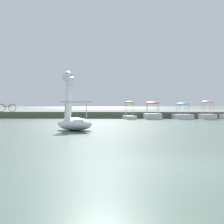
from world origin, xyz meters
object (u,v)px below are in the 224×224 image
at_px(swan_boat, 73,117).
at_px(pedal_boat_cyan, 182,115).
at_px(pedal_boat_lime, 129,114).
at_px(pedal_boat_pink, 207,114).
at_px(pedal_boat_red, 152,114).
at_px(bicycle_parked, 7,108).

distance_m(swan_boat, pedal_boat_cyan, 17.11).
distance_m(pedal_boat_lime, pedal_boat_pink, 6.44).
xyz_separation_m(pedal_boat_lime, pedal_boat_cyan, (4.44, 0.38, -0.08)).
distance_m(pedal_boat_red, bicycle_parked, 13.31).
relative_size(pedal_boat_red, pedal_boat_cyan, 0.93).
distance_m(swan_boat, pedal_boat_lime, 15.49).
xyz_separation_m(swan_boat, bicycle_parked, (-8.78, 17.83, 0.31)).
distance_m(pedal_boat_pink, bicycle_parked, 17.80).
xyz_separation_m(pedal_boat_pink, bicycle_parked, (-17.62, 2.42, 0.48)).
bearing_deg(bicycle_parked, pedal_boat_lime, -12.74).
bearing_deg(swan_boat, pedal_boat_red, 74.46).
bearing_deg(pedal_boat_red, bicycle_parked, 170.09).
height_order(pedal_boat_lime, pedal_boat_red, pedal_boat_lime).
bearing_deg(pedal_boat_red, pedal_boat_pink, -1.72).
bearing_deg(bicycle_parked, pedal_boat_red, -9.91).
relative_size(swan_boat, bicycle_parked, 1.74).
xyz_separation_m(swan_boat, pedal_boat_red, (4.32, 15.54, -0.19)).
bearing_deg(pedal_boat_pink, pedal_boat_cyan, 172.14).
relative_size(pedal_boat_red, pedal_boat_pink, 1.02).
xyz_separation_m(swan_boat, pedal_boat_pink, (8.84, 15.41, -0.17)).
bearing_deg(bicycle_parked, pedal_boat_cyan, -7.83).
distance_m(pedal_boat_cyan, bicycle_parked, 15.78).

